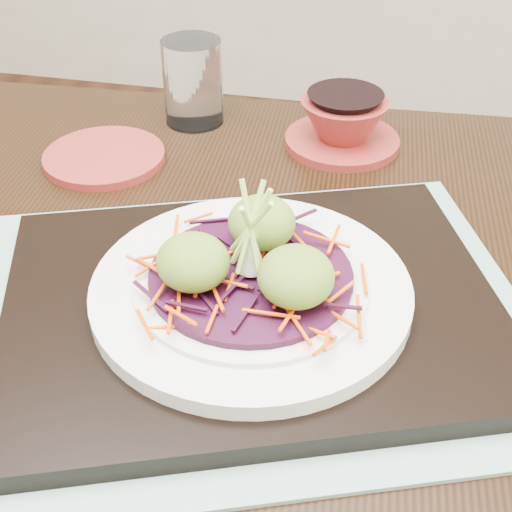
% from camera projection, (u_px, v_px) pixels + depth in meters
% --- Properties ---
extents(dining_table, '(1.19, 0.83, 0.71)m').
position_uv_depth(dining_table, '(269.00, 336.00, 0.76)').
color(dining_table, black).
rests_on(dining_table, ground).
extents(placemat, '(0.61, 0.54, 0.00)m').
position_uv_depth(placemat, '(251.00, 315.00, 0.64)').
color(placemat, '#7EA396').
rests_on(placemat, dining_table).
extents(serving_tray, '(0.52, 0.46, 0.02)m').
position_uv_depth(serving_tray, '(251.00, 305.00, 0.64)').
color(serving_tray, black).
rests_on(serving_tray, placemat).
extents(white_plate, '(0.28, 0.28, 0.02)m').
position_uv_depth(white_plate, '(251.00, 288.00, 0.63)').
color(white_plate, silver).
rests_on(white_plate, serving_tray).
extents(cabbage_bed, '(0.18, 0.18, 0.01)m').
position_uv_depth(cabbage_bed, '(251.00, 276.00, 0.62)').
color(cabbage_bed, '#310923').
rests_on(cabbage_bed, white_plate).
extents(carrot_julienne, '(0.22, 0.22, 0.01)m').
position_uv_depth(carrot_julienne, '(251.00, 268.00, 0.61)').
color(carrot_julienne, '#DF4703').
rests_on(carrot_julienne, cabbage_bed).
extents(guacamole_scoops, '(0.15, 0.14, 0.05)m').
position_uv_depth(guacamole_scoops, '(251.00, 253.00, 0.60)').
color(guacamole_scoops, '#557824').
rests_on(guacamole_scoops, cabbage_bed).
extents(scallion_garnish, '(0.07, 0.07, 0.10)m').
position_uv_depth(scallion_garnish, '(251.00, 232.00, 0.59)').
color(scallion_garnish, '#A3CE52').
rests_on(scallion_garnish, cabbage_bed).
extents(terracotta_side_plate, '(0.20, 0.20, 0.01)m').
position_uv_depth(terracotta_side_plate, '(104.00, 157.00, 0.87)').
color(terracotta_side_plate, maroon).
rests_on(terracotta_side_plate, dining_table).
extents(water_glass, '(0.09, 0.09, 0.11)m').
position_uv_depth(water_glass, '(193.00, 82.00, 0.93)').
color(water_glass, white).
rests_on(water_glass, dining_table).
extents(terracotta_bowl_set, '(0.15, 0.15, 0.06)m').
position_uv_depth(terracotta_bowl_set, '(343.00, 125.00, 0.89)').
color(terracotta_bowl_set, maroon).
rests_on(terracotta_bowl_set, dining_table).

